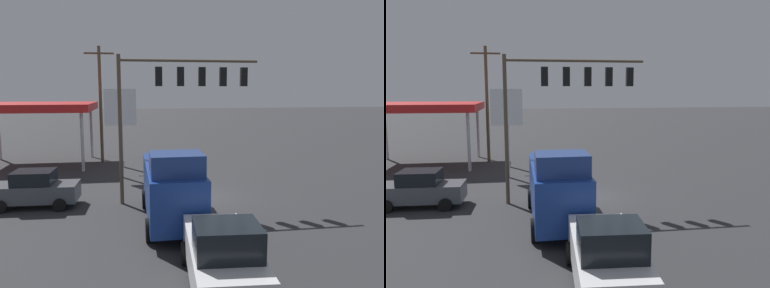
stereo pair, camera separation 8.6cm
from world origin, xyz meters
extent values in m
plane|color=#2D2D30|center=(0.00, 0.00, 0.00)|extent=(200.00, 200.00, 0.00)
cylinder|color=brown|center=(4.19, 0.51, 3.94)|extent=(0.20, 0.20, 7.88)
cylinder|color=brown|center=(0.51, 0.51, 7.58)|extent=(7.35, 0.14, 0.14)
cube|color=black|center=(2.14, 0.51, 6.76)|extent=(0.36, 0.28, 1.00)
sphere|color=#360505|center=(2.14, 0.32, 7.06)|extent=(0.22, 0.22, 0.22)
sphere|color=#392305|center=(2.14, 0.32, 6.76)|extent=(0.22, 0.22, 0.22)
sphere|color=#41FF6B|center=(2.14, 0.32, 6.46)|extent=(0.22, 0.22, 0.22)
cube|color=black|center=(1.00, 0.51, 6.76)|extent=(0.36, 0.28, 1.00)
sphere|color=#360505|center=(1.00, 0.32, 7.06)|extent=(0.22, 0.22, 0.22)
sphere|color=#392305|center=(1.00, 0.32, 6.76)|extent=(0.22, 0.22, 0.22)
sphere|color=#41FF6B|center=(1.00, 0.32, 6.46)|extent=(0.22, 0.22, 0.22)
cube|color=black|center=(-0.15, 0.51, 6.76)|extent=(0.36, 0.28, 1.00)
sphere|color=#360505|center=(-0.15, 0.32, 7.06)|extent=(0.22, 0.22, 0.22)
sphere|color=#392305|center=(-0.15, 0.32, 6.76)|extent=(0.22, 0.22, 0.22)
sphere|color=#41FF6B|center=(-0.15, 0.32, 6.46)|extent=(0.22, 0.22, 0.22)
cube|color=black|center=(-1.30, 0.51, 6.76)|extent=(0.36, 0.28, 1.00)
sphere|color=#360505|center=(-1.30, 0.32, 7.06)|extent=(0.22, 0.22, 0.22)
sphere|color=#392305|center=(-1.30, 0.32, 6.76)|extent=(0.22, 0.22, 0.22)
sphere|color=#41FF6B|center=(-1.30, 0.32, 6.46)|extent=(0.22, 0.22, 0.22)
cube|color=black|center=(-2.44, 0.51, 6.76)|extent=(0.36, 0.28, 1.00)
sphere|color=#360505|center=(-2.44, 0.32, 7.06)|extent=(0.22, 0.22, 0.22)
sphere|color=#392305|center=(-2.44, 0.32, 6.76)|extent=(0.22, 0.22, 0.22)
sphere|color=#41FF6B|center=(-2.44, 0.32, 6.46)|extent=(0.22, 0.22, 0.22)
cylinder|color=brown|center=(6.23, -11.80, 4.81)|extent=(0.26, 0.26, 9.62)
cube|color=brown|center=(6.23, -11.80, 9.02)|extent=(2.40, 0.14, 0.14)
cube|color=red|center=(11.24, -11.09, 4.72)|extent=(9.03, 7.17, 0.60)
cube|color=red|center=(11.24, -14.70, 4.72)|extent=(9.03, 0.06, 0.36)
cylinder|color=#B7B7BC|center=(7.33, -14.08, 2.21)|extent=(0.24, 0.24, 4.42)
cylinder|color=#B7B7BC|center=(7.33, -8.11, 2.21)|extent=(0.24, 0.24, 4.42)
cylinder|color=#B7B7BC|center=(4.39, -5.66, 3.07)|extent=(0.24, 0.24, 6.13)
cube|color=white|center=(4.39, -5.66, 4.90)|extent=(2.15, 0.24, 2.48)
cube|color=black|center=(4.39, -5.79, 4.90)|extent=(1.51, 0.04, 0.87)
cube|color=#474C51|center=(8.67, 0.37, 0.78)|extent=(4.47, 1.97, 0.90)
cube|color=black|center=(8.67, 0.37, 1.58)|extent=(2.06, 1.73, 0.70)
cylinder|color=black|center=(10.13, 1.24, 0.33)|extent=(0.67, 0.25, 0.66)
cylinder|color=black|center=(10.06, -0.60, 0.33)|extent=(0.67, 0.25, 0.66)
cylinder|color=black|center=(7.27, 1.35, 0.33)|extent=(0.67, 0.25, 0.66)
cylinder|color=black|center=(7.20, -0.49, 0.33)|extent=(0.67, 0.25, 0.66)
cube|color=navy|center=(1.83, 3.59, 1.58)|extent=(2.38, 6.83, 2.20)
cube|color=navy|center=(1.80, 5.69, 3.13)|extent=(2.14, 1.82, 0.90)
cylinder|color=black|center=(0.63, 5.78, 0.48)|extent=(0.23, 0.96, 0.96)
cylinder|color=black|center=(2.97, 5.81, 0.48)|extent=(0.23, 0.96, 0.96)
cylinder|color=black|center=(0.68, 1.36, 0.48)|extent=(0.23, 0.96, 0.96)
cylinder|color=black|center=(3.02, 1.39, 0.48)|extent=(0.23, 0.96, 0.96)
cube|color=silver|center=(0.88, 9.75, 0.95)|extent=(2.33, 5.32, 1.10)
cube|color=black|center=(0.94, 10.65, 1.95)|extent=(1.94, 1.72, 0.90)
cylinder|color=black|center=(-0.25, 8.13, 0.40)|extent=(0.27, 0.81, 0.80)
cylinder|color=black|center=(1.79, 8.00, 0.40)|extent=(0.27, 0.81, 0.80)
camera|label=1|loc=(3.40, 20.33, 6.11)|focal=35.00mm
camera|label=2|loc=(3.31, 20.35, 6.11)|focal=35.00mm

